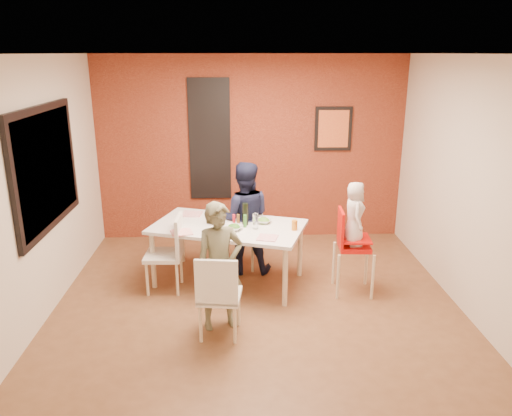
{
  "coord_description": "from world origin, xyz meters",
  "views": [
    {
      "loc": [
        -0.2,
        -5.01,
        2.71
      ],
      "look_at": [
        0.0,
        0.3,
        1.05
      ],
      "focal_mm": 35.0,
      "sensor_mm": 36.0,
      "label": 1
    }
  ],
  "objects_px": {
    "high_chair": "(350,243)",
    "toddler": "(354,214)",
    "chair_near": "(218,293)",
    "chair_far": "(246,229)",
    "dining_table": "(228,230)",
    "child_near": "(220,266)",
    "paper_towel_roll": "(215,215)",
    "chair_left": "(170,249)",
    "child_far": "(244,218)",
    "wine_bottle": "(245,214)"
  },
  "relations": [
    {
      "from": "dining_table",
      "to": "chair_far",
      "type": "height_order",
      "value": "chair_far"
    },
    {
      "from": "chair_left",
      "to": "toddler",
      "type": "xyz_separation_m",
      "value": [
        2.12,
        -0.14,
        0.45
      ]
    },
    {
      "from": "toddler",
      "to": "chair_left",
      "type": "bearing_deg",
      "value": 87.37
    },
    {
      "from": "high_chair",
      "to": "toddler",
      "type": "bearing_deg",
      "value": -92.66
    },
    {
      "from": "child_near",
      "to": "chair_near",
      "type": "bearing_deg",
      "value": -109.22
    },
    {
      "from": "chair_left",
      "to": "toddler",
      "type": "distance_m",
      "value": 2.17
    },
    {
      "from": "dining_table",
      "to": "child_near",
      "type": "relative_size",
      "value": 1.49
    },
    {
      "from": "child_near",
      "to": "wine_bottle",
      "type": "relative_size",
      "value": 4.97
    },
    {
      "from": "chair_left",
      "to": "child_far",
      "type": "distance_m",
      "value": 1.03
    },
    {
      "from": "chair_far",
      "to": "toddler",
      "type": "distance_m",
      "value": 1.57
    },
    {
      "from": "chair_left",
      "to": "toddler",
      "type": "relative_size",
      "value": 1.23
    },
    {
      "from": "chair_far",
      "to": "child_far",
      "type": "distance_m",
      "value": 0.33
    },
    {
      "from": "chair_left",
      "to": "child_near",
      "type": "relative_size",
      "value": 0.69
    },
    {
      "from": "toddler",
      "to": "wine_bottle",
      "type": "relative_size",
      "value": 2.77
    },
    {
      "from": "toddler",
      "to": "child_far",
      "type": "bearing_deg",
      "value": 63.98
    },
    {
      "from": "chair_near",
      "to": "chair_left",
      "type": "distance_m",
      "value": 1.25
    },
    {
      "from": "high_chair",
      "to": "chair_far",
      "type": "bearing_deg",
      "value": 57.55
    },
    {
      "from": "high_chair",
      "to": "child_near",
      "type": "relative_size",
      "value": 0.76
    },
    {
      "from": "child_far",
      "to": "dining_table",
      "type": "bearing_deg",
      "value": 58.93
    },
    {
      "from": "dining_table",
      "to": "toddler",
      "type": "height_order",
      "value": "toddler"
    },
    {
      "from": "high_chair",
      "to": "child_far",
      "type": "height_order",
      "value": "child_far"
    },
    {
      "from": "chair_near",
      "to": "chair_far",
      "type": "distance_m",
      "value": 1.85
    },
    {
      "from": "chair_near",
      "to": "toddler",
      "type": "distance_m",
      "value": 1.86
    },
    {
      "from": "chair_near",
      "to": "paper_towel_roll",
      "type": "bearing_deg",
      "value": -80.29
    },
    {
      "from": "high_chair",
      "to": "paper_towel_roll",
      "type": "xyz_separation_m",
      "value": [
        -1.56,
        0.34,
        0.25
      ]
    },
    {
      "from": "chair_left",
      "to": "chair_far",
      "type": "bearing_deg",
      "value": 131.03
    },
    {
      "from": "chair_far",
      "to": "child_near",
      "type": "relative_size",
      "value": 0.66
    },
    {
      "from": "dining_table",
      "to": "high_chair",
      "type": "bearing_deg",
      "value": -12.78
    },
    {
      "from": "high_chair",
      "to": "paper_towel_roll",
      "type": "bearing_deg",
      "value": 81.43
    },
    {
      "from": "chair_far",
      "to": "high_chair",
      "type": "xyz_separation_m",
      "value": [
        1.19,
        -0.87,
        0.12
      ]
    },
    {
      "from": "chair_near",
      "to": "child_near",
      "type": "xyz_separation_m",
      "value": [
        0.01,
        0.24,
        0.17
      ]
    },
    {
      "from": "chair_near",
      "to": "child_near",
      "type": "bearing_deg",
      "value": -85.62
    },
    {
      "from": "child_far",
      "to": "wine_bottle",
      "type": "distance_m",
      "value": 0.34
    },
    {
      "from": "chair_near",
      "to": "wine_bottle",
      "type": "xyz_separation_m",
      "value": [
        0.29,
        1.29,
        0.38
      ]
    },
    {
      "from": "toddler",
      "to": "paper_towel_roll",
      "type": "distance_m",
      "value": 1.63
    },
    {
      "from": "child_near",
      "to": "toddler",
      "type": "distance_m",
      "value": 1.7
    },
    {
      "from": "chair_near",
      "to": "toddler",
      "type": "xyz_separation_m",
      "value": [
        1.52,
        0.96,
        0.47
      ]
    },
    {
      "from": "dining_table",
      "to": "toddler",
      "type": "relative_size",
      "value": 2.68
    },
    {
      "from": "chair_near",
      "to": "toddler",
      "type": "bearing_deg",
      "value": -141.17
    },
    {
      "from": "child_near",
      "to": "paper_towel_roll",
      "type": "relative_size",
      "value": 5.47
    },
    {
      "from": "chair_near",
      "to": "paper_towel_roll",
      "type": "distance_m",
      "value": 1.35
    },
    {
      "from": "chair_far",
      "to": "high_chair",
      "type": "relative_size",
      "value": 0.86
    },
    {
      "from": "chair_near",
      "to": "child_far",
      "type": "distance_m",
      "value": 1.64
    },
    {
      "from": "dining_table",
      "to": "child_near",
      "type": "distance_m",
      "value": 1.05
    },
    {
      "from": "dining_table",
      "to": "child_near",
      "type": "height_order",
      "value": "child_near"
    },
    {
      "from": "dining_table",
      "to": "toddler",
      "type": "xyz_separation_m",
      "value": [
        1.44,
        -0.32,
        0.29
      ]
    },
    {
      "from": "dining_table",
      "to": "child_far",
      "type": "bearing_deg",
      "value": 57.99
    },
    {
      "from": "dining_table",
      "to": "chair_near",
      "type": "distance_m",
      "value": 1.3
    },
    {
      "from": "dining_table",
      "to": "child_near",
      "type": "bearing_deg",
      "value": -93.73
    },
    {
      "from": "child_near",
      "to": "wine_bottle",
      "type": "height_order",
      "value": "child_near"
    }
  ]
}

